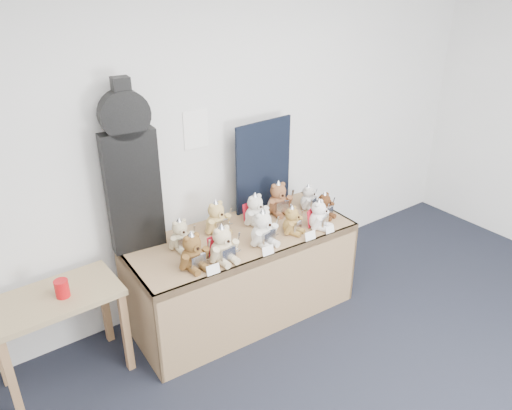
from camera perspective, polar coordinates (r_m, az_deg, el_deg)
room_shell at (r=3.86m, az=-6.87°, el=8.59°), size 6.00×6.00×6.00m
display_table at (r=3.88m, az=-1.10°, el=-5.91°), size 1.80×0.81×0.74m
side_table at (r=3.61m, az=-21.80°, el=-11.19°), size 0.84×0.48×0.69m
guitar_case at (r=3.54m, az=-14.11°, el=3.88°), size 0.39×0.15×1.24m
navy_board at (r=4.15m, az=0.86°, el=4.60°), size 0.57×0.05×0.75m
red_cup at (r=3.48m, az=-21.29°, el=-8.88°), size 0.09×0.09×0.12m
teddy_front_far_left at (r=3.43m, az=-7.21°, el=-5.42°), size 0.25×0.20×0.30m
teddy_front_left at (r=3.49m, az=-3.83°, el=-4.63°), size 0.25×0.21×0.31m
teddy_front_centre at (r=3.67m, az=0.83°, el=-2.82°), size 0.26×0.22×0.31m
teddy_front_right at (r=3.85m, az=4.17°, el=-1.86°), size 0.21×0.19×0.25m
teddy_front_far_right at (r=3.94m, az=7.20°, el=-1.22°), size 0.22×0.21×0.27m
teddy_front_end at (r=4.12m, az=7.84°, el=-0.15°), size 0.20×0.18×0.24m
teddy_back_left at (r=3.67m, az=-8.61°, el=-3.47°), size 0.21×0.17×0.26m
teddy_back_centre_left at (r=3.85m, az=-4.50°, el=-1.57°), size 0.24×0.21×0.30m
teddy_back_centre_right at (r=3.96m, az=-0.06°, el=-0.68°), size 0.24×0.20×0.29m
teddy_back_right at (r=4.13m, az=2.58°, el=0.64°), size 0.25×0.22×0.31m
teddy_back_end at (r=4.25m, az=6.02°, el=0.81°), size 0.20×0.19×0.24m
entry_card_a at (r=3.39m, az=-4.92°, el=-7.36°), size 0.10×0.03×0.07m
entry_card_b at (r=3.59m, az=1.38°, el=-5.22°), size 0.09×0.02×0.07m
entry_card_c at (r=3.79m, az=6.23°, el=-3.51°), size 0.09×0.02×0.07m
entry_card_d at (r=3.91m, az=8.44°, el=-2.78°), size 0.08×0.02×0.06m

